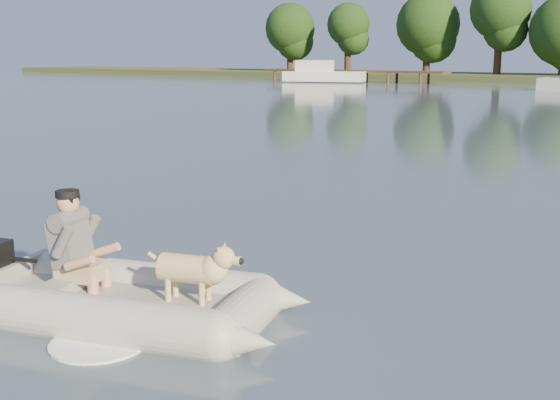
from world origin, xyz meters
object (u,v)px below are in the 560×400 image
Objects in this scene: man at (72,238)px; cabin_cruiser at (324,71)px; dinghy at (128,263)px; dog at (188,274)px; dock at (352,76)px.

man is 0.14× the size of cabin_cruiser.
dinghy is at bearing -4.24° from man.
cabin_cruiser is (-26.66, 49.66, 0.23)m from man.
man is 1.16× the size of dog.
cabin_cruiser is (-27.31, 49.53, 0.41)m from dinghy.
dock is 58.80m from dinghy.
man is at bearing -79.60° from cabin_cruiser.
dock is 58.63m from man.
dinghy is at bearing -78.96° from cabin_cruiser.
man is (-0.65, -0.14, 0.18)m from dinghy.
dock is 58.86m from dog.
dock is 2.43× the size of cabin_cruiser.
dog is at bearing -62.95° from dock.
cabin_cruiser is (-1.12, -3.11, 0.45)m from dock.
dinghy is at bearing -63.54° from dock.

